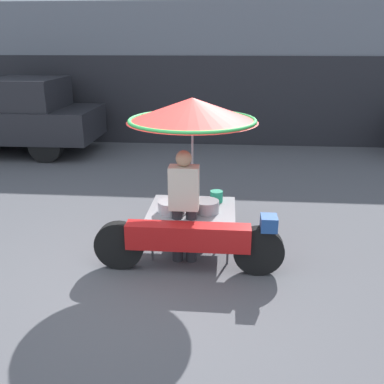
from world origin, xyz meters
TOP-DOWN VIEW (x-y plane):
  - ground_plane at (0.00, 0.00)m, footprint 36.00×36.00m
  - shopfront_building at (0.00, 8.21)m, footprint 28.00×2.06m
  - vendor_motorcycle_cart at (0.37, 0.62)m, footprint 2.40×1.69m
  - vendor_person at (0.29, 0.35)m, footprint 0.38×0.22m
  - pickup_truck at (-4.91, 5.80)m, footprint 5.03×1.96m

SIDE VIEW (x-z plane):
  - ground_plane at x=0.00m, z-range 0.00..0.00m
  - vendor_person at x=0.29m, z-range 0.08..1.60m
  - pickup_truck at x=-4.91m, z-range -0.02..1.89m
  - vendor_motorcycle_cart at x=0.37m, z-range 0.49..2.60m
  - shopfront_building at x=0.00m, z-range -0.01..3.76m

